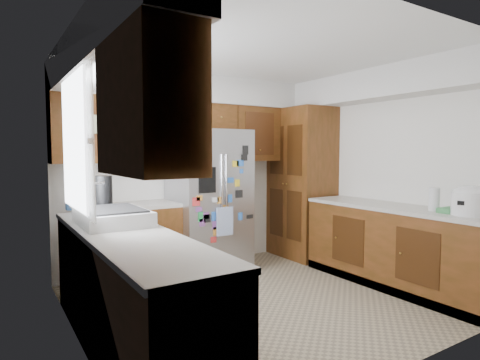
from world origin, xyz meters
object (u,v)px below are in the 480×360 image
at_px(rice_cooker, 470,200).
at_px(paper_towel, 434,199).
at_px(pantry, 301,183).
at_px(fridge, 209,201).

relative_size(rice_cooker, paper_towel, 1.41).
height_order(pantry, rice_cooker, pantry).
height_order(fridge, rice_cooker, fridge).
bearing_deg(fridge, pantry, -2.06).
relative_size(pantry, paper_towel, 9.03).
height_order(pantry, paper_towel, pantry).
distance_m(rice_cooker, paper_towel, 0.35).
distance_m(pantry, paper_towel, 2.06).
relative_size(pantry, fridge, 1.19).
xyz_separation_m(pantry, fridge, (-1.50, 0.05, -0.17)).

